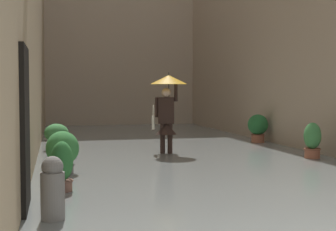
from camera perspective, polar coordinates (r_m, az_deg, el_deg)
name	(u,v)px	position (r m, az deg, el deg)	size (l,w,h in m)	color
ground_plane	(171,154)	(12.31, 0.32, -4.65)	(60.00, 60.00, 0.00)	#605B56
flood_water	(171,152)	(12.30, 0.32, -4.38)	(7.36, 24.48, 0.12)	slate
building_facade_far	(118,16)	(22.44, -5.92, 11.72)	(10.16, 1.80, 10.10)	tan
person_wading	(167,100)	(11.52, -0.09, 1.82)	(0.90, 0.90, 2.08)	#4C4233
potted_plant_mid_left	(312,142)	(11.23, 16.80, -3.05)	(0.38, 0.38, 0.92)	#9E563D
potted_plant_far_left	(258,128)	(14.28, 10.65, -1.44)	(0.59, 0.59, 0.94)	#9E563D
potted_plant_near_right	(62,169)	(7.41, -12.50, -6.27)	(0.34, 0.34, 0.87)	brown
potted_plant_mid_right	(56,137)	(12.56, -13.13, -2.47)	(0.61, 0.61, 0.79)	brown
potted_plant_far_right	(63,152)	(8.97, -12.44, -4.30)	(0.60, 0.60, 0.90)	#66605B
mooring_bollard	(53,193)	(5.83, -13.56, -8.97)	(0.28, 0.28, 0.87)	slate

